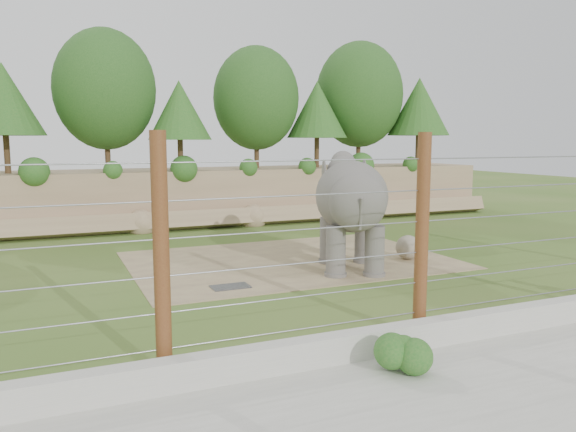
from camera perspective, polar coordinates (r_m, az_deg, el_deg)
name	(u,v)px	position (r m, az deg, el deg)	size (l,w,h in m)	color
ground	(317,284)	(15.31, 3.00, -6.86)	(90.00, 90.00, 0.00)	#3D641F
back_embankment	(209,138)	(26.92, -7.99, 7.86)	(30.00, 5.52, 8.77)	#927657
dirt_patch	(290,260)	(18.16, 0.19, -4.51)	(10.00, 7.00, 0.02)	#8E7457
drain_grate	(230,287)	(14.92, -5.88, -7.15)	(1.00, 0.60, 0.03)	#262628
elephant	(351,213)	(16.75, 6.41, 0.30)	(1.81, 4.21, 3.41)	slate
stone_ball	(408,247)	(18.61, 12.08, -3.12)	(0.78, 0.78, 0.78)	gray
retaining_wall	(435,332)	(11.18, 14.72, -11.32)	(26.00, 0.35, 0.50)	#B5B3A7
walkway	(515,386)	(9.89, 22.10, -15.74)	(26.00, 4.00, 0.01)	#B5B3A7
barrier_fence	(422,237)	(11.14, 13.44, -2.05)	(20.26, 0.26, 4.00)	#5B2715
walkway_shrub	(400,353)	(9.78, 11.30, -13.47)	(0.65, 0.65, 0.65)	#1D5E1E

